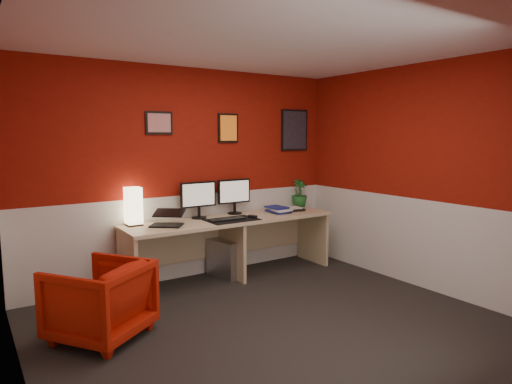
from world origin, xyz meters
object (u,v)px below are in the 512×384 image
(potted_plant, at_px, (300,193))
(armchair, at_px, (100,301))
(shoji_lamp, at_px, (133,207))
(monitor_right, at_px, (235,191))
(zen_tray, at_px, (289,209))
(desk, at_px, (232,248))
(pc_tower, at_px, (224,259))
(monitor_left, at_px, (199,194))
(laptop, at_px, (166,216))

(potted_plant, height_order, armchair, potted_plant)
(armchair, bearing_deg, shoji_lamp, -157.68)
(monitor_right, xyz_separation_m, zen_tray, (0.72, -0.19, -0.28))
(monitor_right, xyz_separation_m, armchair, (-1.94, -1.02, -0.69))
(shoji_lamp, height_order, monitor_right, monitor_right)
(monitor_right, relative_size, potted_plant, 1.53)
(desk, relative_size, armchair, 3.61)
(pc_tower, xyz_separation_m, armchair, (-1.69, -0.86, 0.10))
(shoji_lamp, distance_m, potted_plant, 2.33)
(potted_plant, bearing_deg, monitor_left, -179.18)
(laptop, bearing_deg, pc_tower, 45.40)
(monitor_left, xyz_separation_m, armchair, (-1.42, -0.99, -0.69))
(monitor_left, xyz_separation_m, zen_tray, (1.23, -0.15, -0.28))
(zen_tray, height_order, potted_plant, potted_plant)
(shoji_lamp, relative_size, zen_tray, 1.14)
(desk, height_order, laptop, laptop)
(monitor_left, relative_size, monitor_right, 1.00)
(monitor_left, bearing_deg, pc_tower, -25.62)
(desk, xyz_separation_m, monitor_right, (0.18, 0.23, 0.66))
(zen_tray, relative_size, armchair, 0.49)
(monitor_right, distance_m, pc_tower, 0.85)
(monitor_right, bearing_deg, monitor_left, -176.56)
(shoji_lamp, bearing_deg, zen_tray, -4.87)
(laptop, height_order, zen_tray, laptop)
(monitor_right, distance_m, armchair, 2.30)
(shoji_lamp, distance_m, zen_tray, 2.03)
(monitor_left, relative_size, armchair, 0.80)
(potted_plant, bearing_deg, pc_tower, -173.29)
(laptop, bearing_deg, shoji_lamp, 177.87)
(desk, bearing_deg, pc_tower, 130.96)
(monitor_right, bearing_deg, shoji_lamp, -179.37)
(armchair, bearing_deg, laptop, -175.44)
(shoji_lamp, xyz_separation_m, zen_tray, (2.01, -0.17, -0.18))
(laptop, relative_size, zen_tray, 0.94)
(laptop, relative_size, potted_plant, 0.87)
(desk, bearing_deg, laptop, -178.50)
(desk, bearing_deg, monitor_left, 148.67)
(laptop, xyz_separation_m, monitor_left, (0.50, 0.22, 0.18))
(monitor_right, height_order, pc_tower, monitor_right)
(armchair, bearing_deg, desk, 169.02)
(monitor_left, distance_m, pc_tower, 0.85)
(shoji_lamp, bearing_deg, monitor_right, 0.63)
(pc_tower, bearing_deg, zen_tray, -13.49)
(monitor_right, bearing_deg, zen_tray, -14.49)
(desk, height_order, pc_tower, desk)
(zen_tray, relative_size, potted_plant, 0.93)
(laptop, distance_m, zen_tray, 1.74)
(zen_tray, xyz_separation_m, potted_plant, (0.32, 0.18, 0.17))
(shoji_lamp, relative_size, monitor_right, 0.69)
(zen_tray, bearing_deg, laptop, -177.74)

